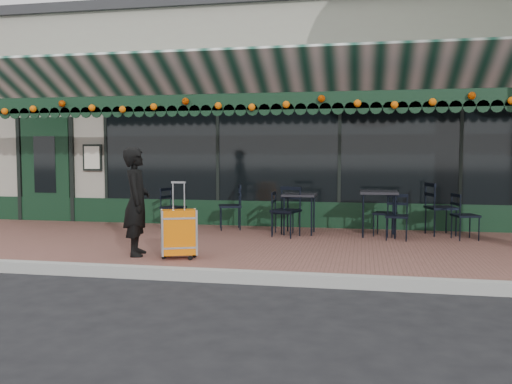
% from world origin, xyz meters
% --- Properties ---
extents(ground, '(80.00, 80.00, 0.00)m').
position_xyz_m(ground, '(0.00, 0.00, 0.00)').
color(ground, black).
rests_on(ground, ground).
extents(sidewalk, '(18.00, 4.00, 0.15)m').
position_xyz_m(sidewalk, '(0.00, 2.00, 0.07)').
color(sidewalk, brown).
rests_on(sidewalk, ground).
extents(curb, '(18.00, 0.16, 0.15)m').
position_xyz_m(curb, '(0.00, -0.08, 0.07)').
color(curb, '#9E9E99').
rests_on(curb, ground).
extents(restaurant_building, '(12.00, 9.60, 4.50)m').
position_xyz_m(restaurant_building, '(0.00, 7.84, 2.27)').
color(restaurant_building, gray).
rests_on(restaurant_building, ground).
extents(woman, '(0.51, 0.64, 1.52)m').
position_xyz_m(woman, '(-1.28, 0.64, 0.91)').
color(woman, black).
rests_on(woman, sidewalk).
extents(suitcase, '(0.52, 0.41, 1.05)m').
position_xyz_m(suitcase, '(-0.62, 0.52, 0.50)').
color(suitcase, orange).
rests_on(suitcase, sidewalk).
extents(cafe_table_a, '(0.64, 0.64, 0.79)m').
position_xyz_m(cafe_table_a, '(2.12, 3.11, 0.86)').
color(cafe_table_a, black).
rests_on(cafe_table_a, sidewalk).
extents(cafe_table_b, '(0.58, 0.58, 0.72)m').
position_xyz_m(cafe_table_b, '(0.73, 3.13, 0.79)').
color(cafe_table_b, black).
rests_on(cafe_table_b, sidewalk).
extents(chair_a_left, '(0.47, 0.47, 0.77)m').
position_xyz_m(chair_a_left, '(2.23, 3.15, 0.54)').
color(chair_a_left, black).
rests_on(chair_a_left, sidewalk).
extents(chair_a_right, '(0.59, 0.59, 0.94)m').
position_xyz_m(chair_a_right, '(3.20, 3.44, 0.62)').
color(chair_a_right, black).
rests_on(chair_a_right, sidewalk).
extents(chair_a_front, '(0.42, 0.42, 0.77)m').
position_xyz_m(chair_a_front, '(2.41, 2.75, 0.54)').
color(chair_a_front, black).
rests_on(chair_a_front, sidewalk).
extents(chair_a_extra, '(0.48, 0.48, 0.79)m').
position_xyz_m(chair_a_extra, '(3.53, 3.00, 0.54)').
color(chair_a_extra, black).
rests_on(chair_a_extra, sidewalk).
extents(chair_b_left, '(0.54, 0.54, 0.87)m').
position_xyz_m(chair_b_left, '(-0.62, 3.42, 0.58)').
color(chair_b_left, black).
rests_on(chair_b_left, sidewalk).
extents(chair_b_right, '(0.39, 0.39, 0.77)m').
position_xyz_m(chair_b_right, '(0.45, 2.99, 0.54)').
color(chair_b_right, black).
rests_on(chair_b_right, sidewalk).
extents(chair_b_front, '(0.56, 0.56, 0.88)m').
position_xyz_m(chair_b_front, '(0.55, 2.73, 0.59)').
color(chair_b_front, black).
rests_on(chair_b_front, sidewalk).
extents(chair_solo, '(0.48, 0.48, 0.79)m').
position_xyz_m(chair_solo, '(-1.71, 3.32, 0.55)').
color(chair_solo, black).
rests_on(chair_solo, sidewalk).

